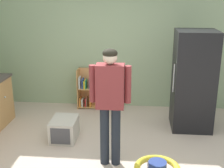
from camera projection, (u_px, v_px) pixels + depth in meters
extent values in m
plane|color=beige|center=(100.00, 161.00, 4.41)|extent=(12.00, 12.00, 0.00)
cube|color=#98AF88|center=(114.00, 44.00, 6.22)|extent=(5.20, 0.06, 2.70)
sphere|color=silver|center=(5.00, 97.00, 5.44)|extent=(0.04, 0.04, 0.04)
cube|color=black|center=(193.00, 81.00, 5.28)|extent=(0.70, 0.68, 1.78)
cylinder|color=silver|center=(174.00, 78.00, 5.13)|extent=(0.02, 0.02, 0.50)
cube|color=#333333|center=(175.00, 59.00, 5.20)|extent=(0.01, 0.67, 0.01)
cube|color=tan|center=(78.00, 88.00, 6.35)|extent=(0.02, 0.28, 0.85)
cube|color=tan|center=(115.00, 89.00, 6.29)|extent=(0.02, 0.28, 0.85)
cube|color=tan|center=(97.00, 87.00, 6.44)|extent=(0.80, 0.02, 0.85)
cube|color=tan|center=(97.00, 106.00, 6.44)|extent=(0.76, 0.24, 0.02)
cube|color=tan|center=(97.00, 88.00, 6.32)|extent=(0.76, 0.24, 0.02)
cube|color=orange|center=(80.00, 102.00, 6.41)|extent=(0.03, 0.17, 0.18)
cube|color=silver|center=(80.00, 82.00, 6.28)|extent=(0.03, 0.17, 0.25)
cube|color=silver|center=(83.00, 102.00, 6.41)|extent=(0.03, 0.17, 0.17)
cube|color=#314D9E|center=(83.00, 83.00, 6.28)|extent=(0.02, 0.17, 0.21)
cube|color=red|center=(86.00, 102.00, 6.40)|extent=(0.02, 0.17, 0.18)
cube|color=gold|center=(85.00, 84.00, 6.28)|extent=(0.03, 0.17, 0.16)
cube|color=brown|center=(87.00, 102.00, 6.40)|extent=(0.02, 0.17, 0.19)
cube|color=#29824B|center=(86.00, 84.00, 6.28)|extent=(0.02, 0.17, 0.19)
cube|color=orange|center=(91.00, 102.00, 6.39)|extent=(0.02, 0.17, 0.21)
cube|color=#304EA2|center=(90.00, 83.00, 6.27)|extent=(0.02, 0.17, 0.21)
cylinder|color=#1F242E|center=(105.00, 136.00, 4.25)|extent=(0.13, 0.13, 0.88)
cylinder|color=#1F242E|center=(116.00, 136.00, 4.23)|extent=(0.13, 0.13, 0.88)
cube|color=maroon|center=(110.00, 86.00, 4.02)|extent=(0.38, 0.22, 0.61)
cylinder|color=maroon|center=(92.00, 84.00, 4.03)|extent=(0.09, 0.09, 0.52)
cylinder|color=maroon|center=(128.00, 85.00, 3.99)|extent=(0.09, 0.09, 0.52)
sphere|color=beige|center=(110.00, 57.00, 3.90)|extent=(0.19, 0.19, 0.19)
ellipsoid|color=black|center=(110.00, 53.00, 3.88)|extent=(0.20, 0.20, 0.12)
cylinder|color=navy|center=(157.00, 165.00, 3.83)|extent=(0.23, 0.23, 0.10)
cylinder|color=silver|center=(148.00, 166.00, 4.06)|extent=(0.02, 0.02, 0.18)
cube|color=beige|center=(64.00, 129.00, 5.04)|extent=(0.42, 0.54, 0.36)
cube|color=#424247|center=(60.00, 136.00, 4.78)|extent=(0.32, 0.01, 0.27)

